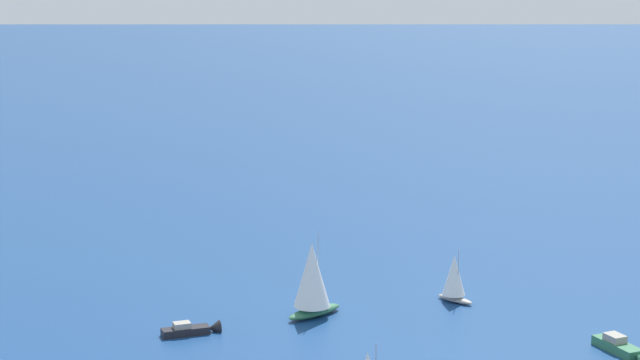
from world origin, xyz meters
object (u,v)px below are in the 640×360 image
(sailboat_near_centre, at_px, (454,278))
(sailboat_outer_ring_a, at_px, (312,279))
(motorboat_trailing, at_px, (624,349))
(motorboat_outer_ring_c, at_px, (194,329))

(sailboat_near_centre, distance_m, sailboat_outer_ring_a, 25.56)
(motorboat_trailing, distance_m, sailboat_outer_ring_a, 49.84)
(motorboat_trailing, height_order, sailboat_outer_ring_a, sailboat_outer_ring_a)
(sailboat_outer_ring_a, bearing_deg, motorboat_trailing, -57.45)
(sailboat_outer_ring_a, xyz_separation_m, motorboat_outer_ring_c, (-19.91, 4.06, -5.66))
(motorboat_trailing, xyz_separation_m, sailboat_outer_ring_a, (-26.65, 41.75, 5.54))
(motorboat_trailing, height_order, motorboat_outer_ring_c, motorboat_trailing)
(motorboat_trailing, relative_size, sailboat_outer_ring_a, 0.80)
(sailboat_near_centre, distance_m, motorboat_trailing, 34.42)
(sailboat_near_centre, bearing_deg, motorboat_outer_ring_c, 165.27)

